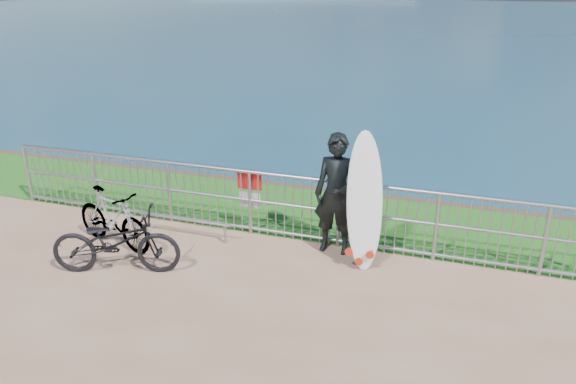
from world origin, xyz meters
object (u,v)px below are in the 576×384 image
(surfer, at_px, (337,194))
(bicycle_far, at_px, (113,218))
(bicycle_near, at_px, (116,242))
(surfboard, at_px, (364,207))

(surfer, distance_m, bicycle_far, 3.55)
(surfer, distance_m, bicycle_near, 3.34)
(bicycle_far, bearing_deg, bicycle_near, -127.26)
(surfboard, bearing_deg, bicycle_far, -170.79)
(surfboard, xyz_separation_m, bicycle_near, (-3.35, -1.33, -0.46))
(surfboard, xyz_separation_m, bicycle_far, (-3.88, -0.63, -0.46))
(surfer, xyz_separation_m, surfboard, (0.49, -0.32, -0.01))
(surfer, bearing_deg, bicycle_far, -165.14)
(bicycle_far, bearing_deg, surfer, -58.64)
(bicycle_far, bearing_deg, surfboard, -65.06)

